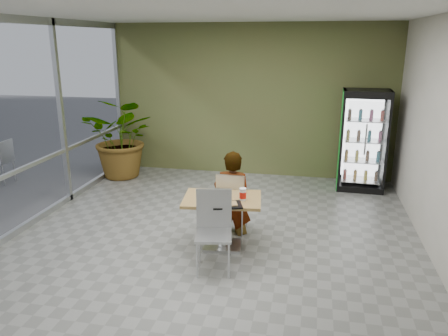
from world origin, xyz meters
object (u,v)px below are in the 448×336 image
at_px(chair_far, 232,198).
at_px(dining_table, 222,212).
at_px(chair_near, 214,223).
at_px(soda_cup, 243,194).
at_px(cafeteria_tray, 227,205).
at_px(beverage_fridge, 363,140).
at_px(seated_woman, 232,202).
at_px(potted_plant, 123,138).

bearing_deg(chair_far, dining_table, 87.92).
distance_m(chair_near, soda_cup, 0.64).
relative_size(cafeteria_tray, beverage_fridge, 0.20).
bearing_deg(beverage_fridge, dining_table, -122.52).
height_order(chair_near, cafeteria_tray, chair_near).
relative_size(dining_table, beverage_fridge, 0.59).
bearing_deg(beverage_fridge, cafeteria_tray, -118.64).
bearing_deg(dining_table, beverage_fridge, 55.18).
bearing_deg(seated_woman, potted_plant, -37.34).
distance_m(soda_cup, potted_plant, 4.21).
distance_m(seated_woman, beverage_fridge, 3.33).
relative_size(cafeteria_tray, potted_plant, 0.23).
relative_size(dining_table, cafeteria_tray, 2.95).
bearing_deg(seated_woman, chair_far, 87.59).
bearing_deg(chair_far, soda_cup, 118.35).
relative_size(soda_cup, cafeteria_tray, 0.44).
height_order(chair_near, potted_plant, potted_plant).
xyz_separation_m(dining_table, soda_cup, (0.29, -0.04, 0.30)).
xyz_separation_m(dining_table, beverage_fridge, (2.14, 3.08, 0.44)).
bearing_deg(seated_woman, chair_near, 90.55).
bearing_deg(potted_plant, beverage_fridge, 2.53).
bearing_deg(cafeteria_tray, potted_plant, 132.34).
bearing_deg(soda_cup, cafeteria_tray, -124.41).
xyz_separation_m(chair_far, seated_woman, (0.00, 0.05, -0.07)).
relative_size(chair_near, beverage_fridge, 0.53).
height_order(dining_table, cafeteria_tray, cafeteria_tray).
xyz_separation_m(chair_far, soda_cup, (0.26, -0.53, 0.27)).
xyz_separation_m(soda_cup, cafeteria_tray, (-0.17, -0.25, -0.07)).
distance_m(dining_table, soda_cup, 0.42).
xyz_separation_m(dining_table, cafeteria_tray, (0.12, -0.29, 0.22)).
height_order(chair_near, seated_woman, seated_woman).
distance_m(seated_woman, potted_plant, 3.65).
bearing_deg(seated_woman, dining_table, 87.89).
bearing_deg(beverage_fridge, seated_woman, -127.25).
bearing_deg(chair_far, cafeteria_tray, 98.70).
height_order(chair_near, soda_cup, chair_near).
xyz_separation_m(dining_table, seated_woman, (0.04, 0.54, -0.05)).
xyz_separation_m(chair_near, potted_plant, (-2.76, 3.42, 0.25)).
relative_size(dining_table, soda_cup, 6.71).
distance_m(soda_cup, cafeteria_tray, 0.31).
xyz_separation_m(seated_woman, cafeteria_tray, (0.08, -0.83, 0.27)).
height_order(cafeteria_tray, potted_plant, potted_plant).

